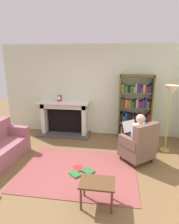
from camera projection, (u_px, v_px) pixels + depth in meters
ground at (75, 179)px, 3.76m from camera, size 14.00×14.00×0.00m
back_wall at (93, 91)px, 5.83m from camera, size 5.60×0.10×2.70m
area_rug at (78, 171)px, 4.05m from camera, size 2.40×1.80×0.01m
fireplace at (65, 116)px, 5.92m from camera, size 1.58×0.64×1.07m
mantel_clock at (60, 98)px, 5.68m from camera, size 0.14×0.14×0.17m
bookshelf at (135, 108)px, 5.56m from camera, size 0.95×0.32×1.86m
armchair_reading at (139, 145)px, 4.28m from camera, size 0.89×0.89×0.97m
seated_reader at (136, 135)px, 4.32m from camera, size 0.57×0.59×1.14m
side_table at (97, 185)px, 3.03m from camera, size 0.56×0.39×0.42m
scattered_books at (81, 171)px, 3.98m from camera, size 0.53×0.51×0.03m
floor_lamp at (171, 96)px, 4.55m from camera, size 0.32×0.32×1.69m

